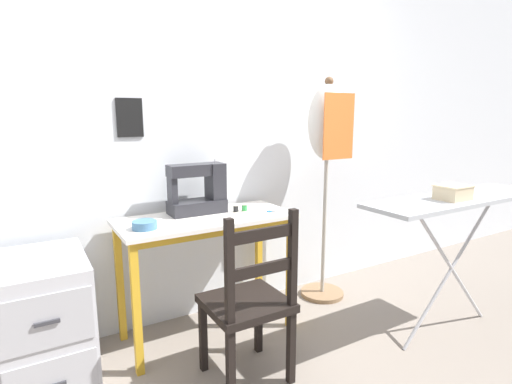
{
  "coord_description": "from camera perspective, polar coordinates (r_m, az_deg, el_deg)",
  "views": [
    {
      "loc": [
        -0.91,
        -1.9,
        1.34
      ],
      "look_at": [
        0.33,
        0.21,
        0.87
      ],
      "focal_mm": 28.0,
      "sensor_mm": 36.0,
      "label": 1
    }
  ],
  "objects": [
    {
      "name": "sewing_table",
      "position": [
        2.41,
        -6.95,
        -6.12
      ],
      "size": [
        1.04,
        0.47,
        0.75
      ],
      "color": "silver",
      "rests_on": "ground_plane"
    },
    {
      "name": "storage_box",
      "position": [
        2.52,
        26.31,
        -0.04
      ],
      "size": [
        0.18,
        0.15,
        0.08
      ],
      "color": "beige",
      "rests_on": "ironing_board"
    },
    {
      "name": "fabric_bowl",
      "position": [
        2.19,
        -15.63,
        -4.52
      ],
      "size": [
        0.13,
        0.13,
        0.04
      ],
      "color": "teal",
      "rests_on": "sewing_table"
    },
    {
      "name": "scissors",
      "position": [
        2.48,
        2.71,
        -2.84
      ],
      "size": [
        0.13,
        0.13,
        0.01
      ],
      "color": "silver",
      "rests_on": "sewing_table"
    },
    {
      "name": "wooden_chair",
      "position": [
        2.06,
        -1.02,
        -15.58
      ],
      "size": [
        0.4,
        0.38,
        0.91
      ],
      "color": "black",
      "rests_on": "ground_plane"
    },
    {
      "name": "filing_cabinet",
      "position": [
        2.29,
        -27.78,
        -16.46
      ],
      "size": [
        0.4,
        0.57,
        0.67
      ],
      "color": "#B7B7BC",
      "rests_on": "ground_plane"
    },
    {
      "name": "thread_spool_near_machine",
      "position": [
        2.48,
        -2.89,
        -2.38
      ],
      "size": [
        0.04,
        0.04,
        0.04
      ],
      "color": "black",
      "rests_on": "sewing_table"
    },
    {
      "name": "dress_form",
      "position": [
        2.87,
        10.18,
        7.57
      ],
      "size": [
        0.32,
        0.32,
        1.6
      ],
      "color": "#846647",
      "rests_on": "ground_plane"
    },
    {
      "name": "wall_back",
      "position": [
        2.6,
        -10.08,
        9.3
      ],
      "size": [
        10.0,
        0.06,
        2.55
      ],
      "color": "silver",
      "rests_on": "ground_plane"
    },
    {
      "name": "ironing_board",
      "position": [
        2.64,
        26.86,
        -1.6
      ],
      "size": [
        1.3,
        0.34,
        0.88
      ],
      "color": "#ADB2B7",
      "rests_on": "ground_plane"
    },
    {
      "name": "ground_plane",
      "position": [
        2.49,
        -4.38,
        -21.63
      ],
      "size": [
        14.0,
        14.0,
        0.0
      ],
      "primitive_type": "plane",
      "color": "gray"
    },
    {
      "name": "thread_spool_mid_table",
      "position": [
        2.5,
        -1.64,
        -2.25
      ],
      "size": [
        0.04,
        0.04,
        0.04
      ],
      "color": "green",
      "rests_on": "sewing_table"
    },
    {
      "name": "sewing_machine",
      "position": [
        2.46,
        -8.01,
        0.31
      ],
      "size": [
        0.36,
        0.17,
        0.33
      ],
      "color": "#28282D",
      "rests_on": "sewing_table"
    }
  ]
}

